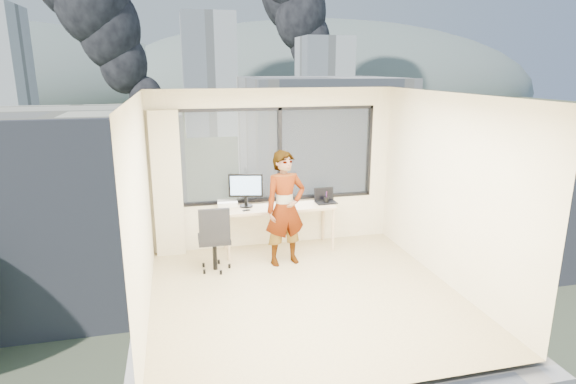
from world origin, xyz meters
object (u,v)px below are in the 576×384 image
object	(u,v)px
desk	(279,228)
chair	(214,237)
laptop	(326,197)
game_console	(227,203)
handbag	(322,193)
person	(285,208)
monitor	(246,190)

from	to	relation	value
desk	chair	xyz separation A→B (m)	(-1.09, -0.56, 0.14)
desk	laptop	distance (m)	0.93
chair	game_console	size ratio (longest dim) A/B	3.23
game_console	handbag	world-z (taller)	handbag
chair	person	distance (m)	1.13
game_console	desk	bearing A→B (deg)	-10.93
person	handbag	bearing A→B (deg)	31.91
game_console	laptop	distance (m)	1.62
person	game_console	world-z (taller)	person
laptop	handbag	world-z (taller)	laptop
handbag	chair	bearing A→B (deg)	-148.47
desk	person	distance (m)	0.75
desk	monitor	xyz separation A→B (m)	(-0.51, 0.08, 0.65)
person	laptop	distance (m)	0.98
laptop	desk	bearing A→B (deg)	177.01
person	desk	bearing A→B (deg)	77.41
monitor	chair	bearing A→B (deg)	-118.90
handbag	laptop	bearing A→B (deg)	-80.25
laptop	handbag	bearing A→B (deg)	88.42
desk	laptop	bearing A→B (deg)	-1.41
desk	game_console	size ratio (longest dim) A/B	5.70
chair	person	size ratio (longest dim) A/B	0.59
desk	game_console	world-z (taller)	game_console
desk	handbag	distance (m)	0.95
desk	chair	size ratio (longest dim) A/B	1.76
chair	monitor	xyz separation A→B (m)	(0.58, 0.65, 0.51)
desk	game_console	bearing A→B (deg)	166.05
person	monitor	bearing A→B (deg)	116.91
chair	handbag	distance (m)	2.07
person	monitor	xyz separation A→B (m)	(-0.49, 0.64, 0.15)
person	game_console	xyz separation A→B (m)	(-0.78, 0.76, -0.08)
chair	person	bearing A→B (deg)	1.18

